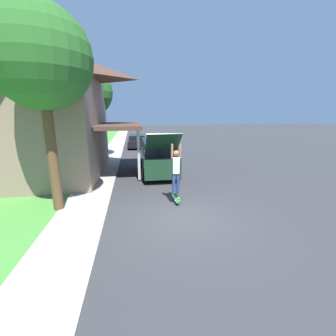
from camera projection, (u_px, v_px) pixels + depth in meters
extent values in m
plane|color=#333335|center=(183.00, 218.00, 7.95)|extent=(120.00, 120.00, 0.00)
cube|color=#478E38|center=(20.00, 179.00, 12.52)|extent=(10.00, 80.00, 0.08)
cube|color=#ADA89E|center=(101.00, 175.00, 13.16)|extent=(1.80, 80.00, 0.10)
cube|color=#89705B|center=(16.00, 129.00, 12.46)|extent=(9.02, 7.58, 5.37)
pyramid|color=#4C3328|center=(3.00, 53.00, 11.54)|extent=(9.82, 8.38, 2.32)
cube|color=#4C3328|center=(118.00, 126.00, 13.26)|extent=(2.60, 5.31, 0.20)
cylinder|color=silver|center=(139.00, 155.00, 11.95)|extent=(0.16, 0.16, 2.70)
cylinder|color=brown|center=(52.00, 152.00, 8.01)|extent=(0.36, 0.36, 4.37)
sphere|color=#286023|center=(40.00, 57.00, 7.26)|extent=(3.35, 3.35, 3.35)
cylinder|color=brown|center=(91.00, 133.00, 17.30)|extent=(0.36, 0.36, 4.05)
sphere|color=#286023|center=(88.00, 92.00, 16.58)|extent=(3.60, 3.60, 3.60)
cube|color=#193823|center=(158.00, 161.00, 13.40)|extent=(1.90, 4.40, 1.07)
cube|color=black|center=(158.00, 146.00, 13.29)|extent=(1.75, 3.43, 0.69)
cylinder|color=black|center=(142.00, 164.00, 14.69)|extent=(0.24, 0.72, 0.72)
cylinder|color=black|center=(170.00, 163.00, 14.95)|extent=(0.24, 0.72, 0.72)
cylinder|color=black|center=(144.00, 175.00, 12.07)|extent=(0.24, 0.72, 0.72)
cylinder|color=black|center=(178.00, 174.00, 12.34)|extent=(0.24, 0.72, 0.72)
cube|color=#193823|center=(163.00, 142.00, 10.90)|extent=(1.67, 1.32, 0.94)
cube|color=black|center=(137.00, 142.00, 24.04)|extent=(1.81, 4.37, 0.65)
cube|color=black|center=(137.00, 137.00, 23.80)|extent=(1.60, 2.27, 0.46)
cylinder|color=black|center=(129.00, 143.00, 25.21)|extent=(0.20, 0.66, 0.66)
cylinder|color=black|center=(145.00, 142.00, 25.47)|extent=(0.20, 0.66, 0.66)
cylinder|color=black|center=(128.00, 146.00, 22.70)|extent=(0.20, 0.66, 0.66)
cylinder|color=black|center=(146.00, 146.00, 22.96)|extent=(0.20, 0.66, 0.66)
cylinder|color=navy|center=(174.00, 184.00, 8.97)|extent=(0.13, 0.13, 0.85)
cylinder|color=navy|center=(178.00, 183.00, 8.99)|extent=(0.13, 0.13, 0.85)
cube|color=silver|center=(176.00, 165.00, 8.80)|extent=(0.25, 0.20, 0.65)
sphere|color=brown|center=(176.00, 153.00, 8.68)|extent=(0.23, 0.23, 0.23)
cylinder|color=brown|center=(172.00, 151.00, 8.64)|extent=(0.09, 0.09, 0.58)
cylinder|color=brown|center=(180.00, 151.00, 8.69)|extent=(0.09, 0.09, 0.58)
cube|color=#337F3D|center=(176.00, 198.00, 9.22)|extent=(0.23, 0.79, 0.21)
cylinder|color=silver|center=(176.00, 193.00, 9.42)|extent=(0.03, 0.06, 0.06)
cylinder|color=silver|center=(172.00, 195.00, 9.43)|extent=(0.03, 0.06, 0.06)
cylinder|color=silver|center=(179.00, 198.00, 8.97)|extent=(0.03, 0.06, 0.06)
cylinder|color=silver|center=(175.00, 201.00, 8.97)|extent=(0.03, 0.06, 0.06)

